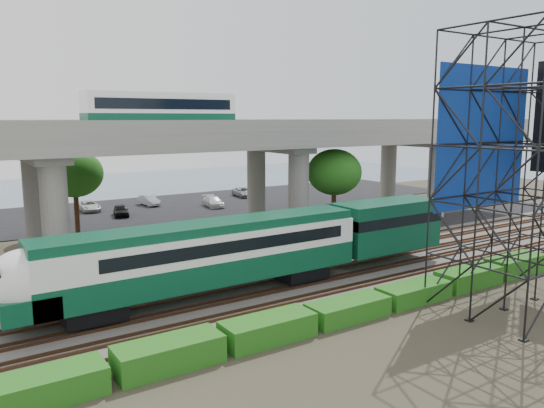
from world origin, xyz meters
TOP-DOWN VIEW (x-y plane):
  - ground at (0.00, 0.00)m, footprint 140.00×140.00m
  - ballast_bed at (0.00, 2.00)m, footprint 90.00×12.00m
  - service_road at (0.00, 10.50)m, footprint 90.00×5.00m
  - parking_lot at (0.00, 34.00)m, footprint 90.00×18.00m
  - harbor_water at (0.00, 56.00)m, footprint 140.00×40.00m
  - rail_tracks at (0.00, 2.00)m, footprint 90.00×9.52m
  - commuter_train at (-1.85, 2.00)m, footprint 29.30×3.06m
  - overpass at (-0.07, 16.00)m, footprint 80.00×12.00m
  - scaffold_tower at (10.64, -7.98)m, footprint 9.36×6.36m
  - hedge_strip at (1.01, -4.30)m, footprint 34.60×1.80m
  - trees at (-4.67, 16.17)m, footprint 40.94×16.94m
  - parked_cars at (0.95, 33.60)m, footprint 37.42×9.48m

SIDE VIEW (x-z plane):
  - ground at x=0.00m, z-range 0.00..0.00m
  - harbor_water at x=0.00m, z-range 0.00..0.03m
  - service_road at x=0.00m, z-range 0.00..0.08m
  - parking_lot at x=0.00m, z-range 0.00..0.08m
  - ballast_bed at x=0.00m, z-range 0.00..0.20m
  - rail_tracks at x=0.00m, z-range 0.20..0.36m
  - hedge_strip at x=1.01m, z-range -0.04..1.16m
  - parked_cars at x=0.95m, z-range 0.05..1.32m
  - commuter_train at x=-1.85m, z-range 0.73..5.03m
  - trees at x=-4.67m, z-range 1.73..9.42m
  - scaffold_tower at x=10.64m, z-range -0.03..14.97m
  - overpass at x=-0.07m, z-range 2.01..14.41m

